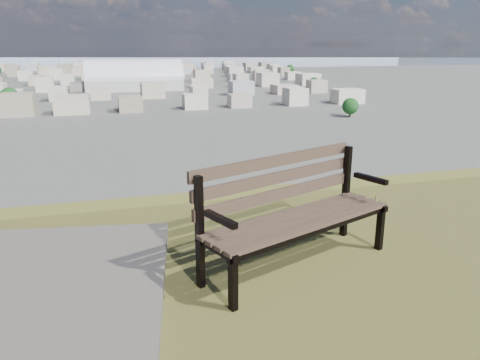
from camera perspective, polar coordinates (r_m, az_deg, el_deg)
name	(u,v)px	position (r m, az deg, el deg)	size (l,w,h in m)	color
park_bench	(292,206)	(4.40, 6.34, -3.18)	(2.04, 1.30, 1.02)	#453428
arena	(134,81)	(299.15, -12.74, 11.73)	(57.93, 25.81, 24.18)	#B6B7B2
city_blocks	(104,75)	(396.99, -16.29, 12.17)	(395.00, 361.00, 7.00)	beige
city_trees	(61,81)	(322.62, -20.98, 11.21)	(406.52, 387.20, 9.98)	#35271A
bay_water	(102,60)	(902.25, -16.50, 13.84)	(2400.00, 700.00, 0.12)	gray
far_hills	(77,45)	(1406.06, -19.22, 15.28)	(2050.00, 340.00, 60.00)	#9CA8C2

